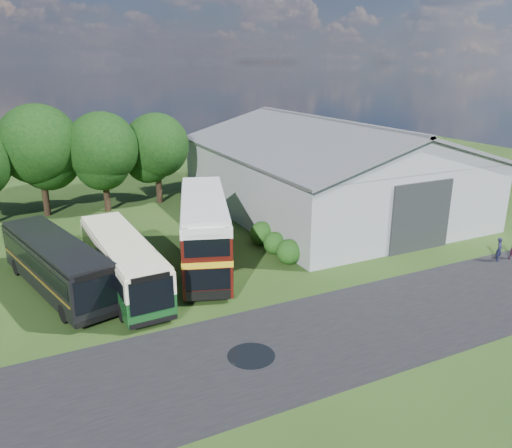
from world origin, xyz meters
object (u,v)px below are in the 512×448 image
bus_dark_single (56,264)px  visitor_a (499,250)px  bus_maroon_double (204,232)px  storage_shed (326,163)px  bus_green_single (123,262)px

bus_dark_single → visitor_a: 28.25m
bus_maroon_double → bus_dark_single: bus_maroon_double is taller
bus_maroon_double → bus_dark_single: 9.03m
visitor_a → bus_dark_single: bearing=129.9°
storage_shed → bus_maroon_double: 16.89m
bus_green_single → bus_maroon_double: bus_maroon_double is taller
bus_maroon_double → visitor_a: bus_maroon_double is taller
bus_maroon_double → visitor_a: bearing=-4.7°
visitor_a → storage_shed: bearing=68.7°
bus_dark_single → storage_shed: bearing=3.6°
bus_maroon_double → bus_dark_single: (-9.00, 0.40, -0.73)m
bus_green_single → bus_maroon_double: (5.44, 0.94, 0.73)m
storage_shed → bus_green_single: size_ratio=2.18×
bus_dark_single → visitor_a: bearing=-31.5°
storage_shed → bus_dark_single: size_ratio=2.13×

